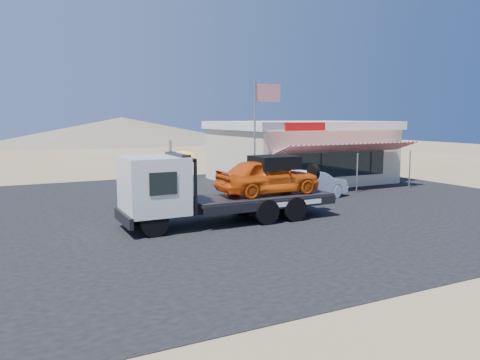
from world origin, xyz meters
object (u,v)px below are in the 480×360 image
Objects in this scene: white_sedan at (310,185)px; flagpole at (259,125)px; tow_truck at (225,185)px; jerky_store at (299,151)px.

white_sedan is 0.76× the size of flagpole.
white_sedan is at bearing 24.18° from tow_truck.
white_sedan is 7.41m from jerky_store.
white_sedan is 0.44× the size of jerky_store.
flagpole reaches higher than jerky_store.
tow_truck is 1.42× the size of flagpole.
white_sedan is at bearing -43.94° from flagpole.
flagpole is at bearing 48.34° from tow_truck.
white_sedan is (6.04, 2.71, -0.76)m from tow_truck.
jerky_store is (3.61, 6.35, 1.22)m from white_sedan.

